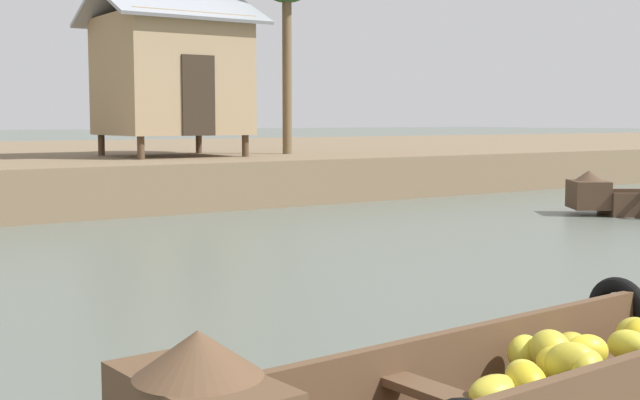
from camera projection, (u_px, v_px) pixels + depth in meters
The scene contains 3 objects.
ground_plane at pixel (94, 306), 8.49m from camera, with size 300.00×300.00×0.00m, color #596056.
banana_boat at pixel (567, 370), 5.21m from camera, with size 5.68×1.97×0.98m.
stilt_house_mid_right at pixel (171, 73), 20.08m from camera, with size 3.71×3.36×4.01m.
Camera 1 is at (-2.82, 1.81, 1.86)m, focal length 47.53 mm.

